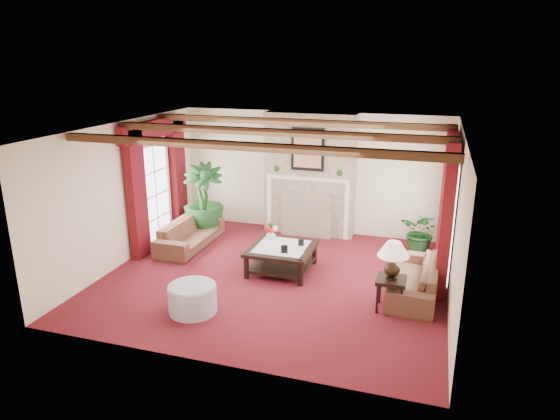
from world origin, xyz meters
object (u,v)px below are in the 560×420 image
(coffee_table, at_px, (282,259))
(ottoman, at_px, (193,299))
(sofa_right, at_px, (415,273))
(sofa_left, at_px, (190,229))
(potted_palm, at_px, (204,214))
(side_table, at_px, (390,294))

(coffee_table, xyz_separation_m, ottoman, (-0.87, -1.91, -0.02))
(ottoman, bearing_deg, sofa_right, 27.48)
(ottoman, bearing_deg, sofa_left, 117.87)
(potted_palm, distance_m, ottoman, 3.65)
(sofa_left, distance_m, coffee_table, 2.31)
(ottoman, bearing_deg, side_table, 18.66)
(sofa_left, xyz_separation_m, ottoman, (1.35, -2.55, -0.15))
(sofa_left, relative_size, side_table, 3.53)
(sofa_left, relative_size, sofa_right, 0.98)
(side_table, distance_m, ottoman, 3.11)
(ottoman, bearing_deg, coffee_table, 65.58)
(sofa_left, xyz_separation_m, potted_palm, (-0.06, 0.82, 0.08))
(sofa_left, height_order, side_table, sofa_left)
(coffee_table, distance_m, side_table, 2.27)
(sofa_left, height_order, coffee_table, sofa_left)
(sofa_right, distance_m, potted_palm, 4.97)
(sofa_right, distance_m, side_table, 0.79)
(sofa_right, bearing_deg, sofa_left, -98.17)
(sofa_left, height_order, ottoman, sofa_left)
(side_table, relative_size, ottoman, 0.71)
(sofa_right, xyz_separation_m, side_table, (-0.33, -0.71, -0.10))
(potted_palm, height_order, coffee_table, potted_palm)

